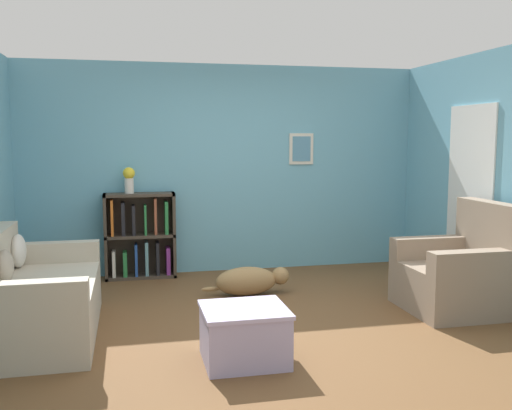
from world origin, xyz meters
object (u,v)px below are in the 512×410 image
dog (250,280)px  vase (129,179)px  recliner_chair (460,274)px  bookshelf (141,237)px  coffee_table (244,333)px  couch (33,299)px

dog → vase: bearing=139.9°
dog → recliner_chair: bearing=-27.2°
bookshelf → coffee_table: bearing=-76.2°
recliner_chair → coffee_table: bearing=-160.6°
vase → couch: bearing=-113.5°
dog → bookshelf: bearing=136.6°
couch → bookshelf: 2.15m
recliner_chair → bookshelf: bearing=146.0°
coffee_table → dog: 1.85m
bookshelf → dog: bearing=-43.4°
recliner_chair → dog: recliner_chair is taller
bookshelf → vase: bearing=-171.5°
couch → coffee_table: size_ratio=2.74×
vase → coffee_table: bearing=-73.9°
couch → bookshelf: bookshelf is taller
couch → vase: vase is taller
couch → coffee_table: couch is taller
coffee_table → recliner_chair: bearing=19.4°
couch → bookshelf: (0.95, 1.92, 0.17)m
coffee_table → vase: bearing=106.1°
recliner_chair → vase: (-3.16, 2.03, 0.84)m
dog → vase: (-1.25, 1.05, 1.05)m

